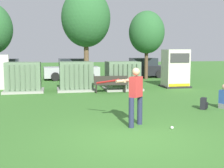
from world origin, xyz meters
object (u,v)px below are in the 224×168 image
Objects in this scene: batter at (134,93)px; backpack at (204,104)px; parked_car_leftmost at (3,70)px; transformer_mid_west at (76,77)px; parked_car_right_of_center at (142,68)px; transformer_west at (24,78)px; generator_enclosure at (175,69)px; park_bench at (111,83)px; transformer_mid_east at (122,76)px; parked_car_left_of_center at (72,70)px; sports_ball at (172,128)px.

backpack is (3.30, 1.80, -0.76)m from batter.
parked_car_leftmost reaches higher than backpack.
transformer_mid_west is 9.23m from parked_car_right_of_center.
generator_enclosure is at bearing 1.84° from transformer_west.
park_bench is (-4.34, -1.57, -0.60)m from generator_enclosure.
transformer_mid_west is at bearing 175.33° from transformer_mid_east.
parked_car_right_of_center is (-0.01, 6.68, -0.38)m from generator_enclosure.
parked_car_left_of_center is (5.14, -0.29, 0.00)m from parked_car_leftmost.
batter reaches higher than sports_ball.
parked_car_leftmost is at bearing 112.19° from batter.
park_bench is at bearing 84.38° from batter.
transformer_mid_west is 0.49× the size of parked_car_leftmost.
generator_enclosure reaches higher than park_bench.
parked_car_right_of_center is at bearing 62.30° from park_bench.
batter is at bearing -82.44° from transformer_mid_west.
parked_car_leftmost is at bearing 107.57° from transformer_west.
park_bench is at bearing -78.79° from parked_car_left_of_center.
parked_car_left_of_center is (-0.86, 14.43, -0.22)m from batter.
batter is at bearing -151.31° from backpack.
generator_enclosure is at bearing 2.66° from transformer_mid_west.
transformer_west is at bearing -179.93° from transformer_mid_west.
transformer_west is 0.49× the size of parked_car_right_of_center.
park_bench is at bearing -36.73° from transformer_mid_west.
generator_enclosure is at bearing -89.89° from parked_car_right_of_center.
transformer_west is at bearing 139.12° from backpack.
transformer_west is at bearing -178.16° from generator_enclosure.
park_bench is at bearing 92.34° from sports_ball.
batter reaches higher than parked_car_right_of_center.
parked_car_leftmost is 5.15m from parked_car_left_of_center.
park_bench is 4.16× the size of backpack.
transformer_mid_east is at bearing -4.67° from transformer_mid_west.
transformer_mid_west is 2.17m from park_bench.
transformer_mid_east is (5.45, -0.21, 0.00)m from transformer_west.
generator_enclosure is 25.56× the size of sports_ball.
parked_car_right_of_center is at bearing 71.57° from batter.
transformer_mid_west reaches higher than sports_ball.
transformer_mid_west is (2.82, 0.00, 0.00)m from transformer_west.
generator_enclosure is at bearing -46.20° from parked_car_left_of_center.
transformer_west and parked_car_left_of_center have the same top height.
batter is 19.33× the size of sports_ball.
transformer_mid_east is 1.15× the size of park_bench.
transformer_mid_west reaches higher than backpack.
transformer_mid_east is 7.95m from parked_car_right_of_center.
parked_car_left_of_center is at bearing 108.24° from backpack.
batter is 1.47m from sports_ball.
transformer_west is 23.33× the size of sports_ball.
generator_enclosure is at bearing 65.60° from sports_ball.
transformer_mid_east and parked_car_right_of_center have the same top height.
park_bench reaches higher than backpack.
parked_car_leftmost is (-2.12, 6.70, -0.04)m from transformer_west.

